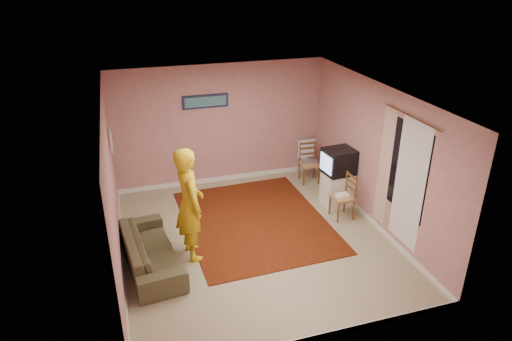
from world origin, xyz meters
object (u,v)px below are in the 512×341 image
object	(u,v)px
person	(190,204)
chair_a	(309,159)
sofa	(151,250)
tv_cabinet	(337,188)
crt_tv	(339,161)
chair_b	(343,192)

from	to	relation	value
person	chair_a	bearing A→B (deg)	-62.53
chair_a	sofa	bearing A→B (deg)	-145.84
tv_cabinet	chair_a	bearing A→B (deg)	96.80
crt_tv	chair_b	size ratio (longest dim) A/B	1.31
tv_cabinet	person	xyz separation A→B (m)	(-3.07, -0.91, 0.61)
sofa	chair_a	bearing A→B (deg)	-66.21
chair_a	sofa	size ratio (longest dim) A/B	0.26
chair_a	chair_b	world-z (taller)	chair_a
person	tv_cabinet	bearing A→B (deg)	-80.31
chair_b	person	size ratio (longest dim) A/B	0.25
sofa	person	xyz separation A→B (m)	(0.68, 0.09, 0.68)
crt_tv	chair_b	bearing A→B (deg)	-110.84
crt_tv	person	distance (m)	3.20
chair_a	person	world-z (taller)	person
sofa	person	world-z (taller)	person
tv_cabinet	person	size ratio (longest dim) A/B	0.36
chair_b	person	xyz separation A→B (m)	(-2.92, -0.38, 0.42)
chair_a	sofa	xyz separation A→B (m)	(-3.62, -2.10, -0.27)
chair_a	person	bearing A→B (deg)	-141.67
chair_a	chair_b	xyz separation A→B (m)	(-0.02, -1.62, -0.01)
tv_cabinet	crt_tv	size ratio (longest dim) A/B	1.09
chair_b	sofa	bearing A→B (deg)	-84.08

